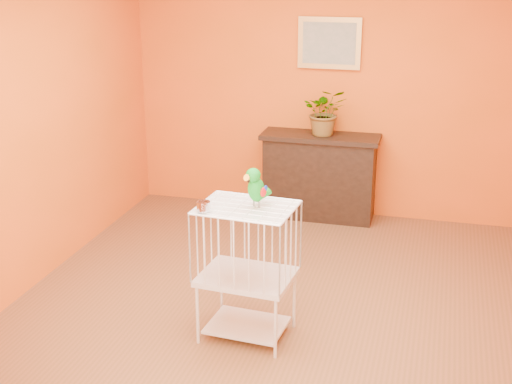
% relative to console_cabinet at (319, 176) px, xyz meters
% --- Properties ---
extents(ground, '(4.50, 4.50, 0.00)m').
position_rel_console_cabinet_xyz_m(ground, '(0.03, -2.04, -0.44)').
color(ground, brown).
rests_on(ground, ground).
extents(room_shell, '(4.50, 4.50, 4.50)m').
position_rel_console_cabinet_xyz_m(room_shell, '(0.03, -2.04, 1.15)').
color(room_shell, '#E15715').
rests_on(room_shell, ground).
extents(console_cabinet, '(1.17, 0.42, 0.87)m').
position_rel_console_cabinet_xyz_m(console_cabinet, '(0.00, 0.00, 0.00)').
color(console_cabinet, black).
rests_on(console_cabinet, ground).
extents(potted_plant, '(0.51, 0.55, 0.37)m').
position_rel_console_cabinet_xyz_m(potted_plant, '(0.04, 0.04, 0.62)').
color(potted_plant, '#26722D').
rests_on(potted_plant, console_cabinet).
extents(framed_picture, '(0.62, 0.04, 0.50)m').
position_rel_console_cabinet_xyz_m(framed_picture, '(0.03, 0.17, 1.31)').
color(framed_picture, '#BC8B43').
rests_on(framed_picture, room_shell).
extents(birdcage, '(0.67, 0.53, 0.98)m').
position_rel_console_cabinet_xyz_m(birdcage, '(-0.07, -2.48, 0.07)').
color(birdcage, beige).
rests_on(birdcage, ground).
extents(feed_cup, '(0.09, 0.09, 0.06)m').
position_rel_console_cabinet_xyz_m(feed_cup, '(-0.31, -2.64, 0.58)').
color(feed_cup, silver).
rests_on(feed_cup, birdcage).
extents(parrot, '(0.17, 0.25, 0.28)m').
position_rel_console_cabinet_xyz_m(parrot, '(-0.00, -2.46, 0.68)').
color(parrot, '#59544C').
rests_on(parrot, birdcage).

